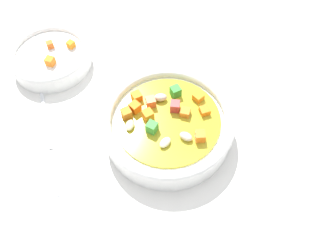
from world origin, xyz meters
TOP-DOWN VIEW (x-y plane):
  - ground_plane at (0.00, 0.00)cm, footprint 140.00×140.00cm
  - soup_bowl_main at (0.02, -0.01)cm, footprint 20.70×20.70cm
  - spoon at (18.32, 4.59)cm, footprint 9.99×19.73cm
  - side_bowl_small at (22.95, -12.99)cm, footprint 14.44×14.44cm

SIDE VIEW (x-z plane):
  - ground_plane at x=0.00cm, z-range -2.00..0.00cm
  - spoon at x=18.32cm, z-range -0.02..0.78cm
  - side_bowl_small at x=22.95cm, z-range -0.19..3.93cm
  - soup_bowl_main at x=0.02cm, z-range -0.22..5.53cm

